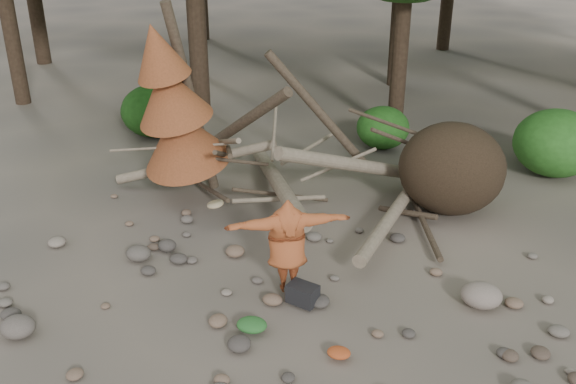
# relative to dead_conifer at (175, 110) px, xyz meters

# --- Properties ---
(ground) EXTENTS (120.00, 120.00, 0.00)m
(ground) POSITION_rel_dead_conifer_xyz_m (3.12, -3.37, -2.11)
(ground) COLOR #514C44
(ground) RESTS_ON ground
(deadfall_pile) EXTENTS (8.55, 5.24, 3.30)m
(deadfall_pile) POSITION_rel_dead_conifer_xyz_m (5.13, 0.87, -1.16)
(deadfall_pile) COLOR #332619
(deadfall_pile) RESTS_ON ground
(dead_conifer) EXTENTS (2.06, 2.16, 4.35)m
(dead_conifer) POSITION_rel_dead_conifer_xyz_m (0.00, 0.00, 0.00)
(dead_conifer) COLOR #4C3F30
(dead_conifer) RESTS_ON ground
(bush_left) EXTENTS (1.80, 1.80, 1.44)m
(bush_left) POSITION_rel_dead_conifer_xyz_m (-2.38, 3.83, -1.39)
(bush_left) COLOR #1D4F15
(bush_left) RESTS_ON ground
(bush_mid) EXTENTS (1.40, 1.40, 1.12)m
(bush_mid) POSITION_rel_dead_conifer_xyz_m (3.92, 4.43, -1.55)
(bush_mid) COLOR #26641D
(bush_mid) RESTS_ON ground
(bush_right) EXTENTS (2.00, 2.00, 1.60)m
(bush_right) POSITION_rel_dead_conifer_xyz_m (8.12, 3.63, -1.31)
(bush_right) COLOR #317624
(bush_right) RESTS_ON ground
(frisbee_thrower) EXTENTS (2.35, 1.37, 1.68)m
(frisbee_thrower) POSITION_rel_dead_conifer_xyz_m (3.14, -2.89, -1.19)
(frisbee_thrower) COLOR #AB4E26
(frisbee_thrower) RESTS_ON ground
(backpack) EXTENTS (0.56, 0.46, 0.32)m
(backpack) POSITION_rel_dead_conifer_xyz_m (3.49, -3.21, -1.95)
(backpack) COLOR black
(backpack) RESTS_ON ground
(cloth_green) EXTENTS (0.48, 0.40, 0.18)m
(cloth_green) POSITION_rel_dead_conifer_xyz_m (2.89, -4.10, -2.02)
(cloth_green) COLOR #286529
(cloth_green) RESTS_ON ground
(cloth_orange) EXTENTS (0.35, 0.29, 0.13)m
(cloth_orange) POSITION_rel_dead_conifer_xyz_m (4.30, -4.40, -2.05)
(cloth_orange) COLOR #AE461D
(cloth_orange) RESTS_ON ground
(boulder_front_left) EXTENTS (0.54, 0.49, 0.33)m
(boulder_front_left) POSITION_rel_dead_conifer_xyz_m (-0.57, -5.06, -1.95)
(boulder_front_left) COLOR #645C54
(boulder_front_left) RESTS_ON ground
(boulder_mid_right) EXTENTS (0.67, 0.61, 0.40)m
(boulder_mid_right) POSITION_rel_dead_conifer_xyz_m (6.34, -2.50, -1.91)
(boulder_mid_right) COLOR gray
(boulder_mid_right) RESTS_ON ground
(boulder_mid_left) EXTENTS (0.47, 0.42, 0.28)m
(boulder_mid_left) POSITION_rel_dead_conifer_xyz_m (0.21, -2.54, -1.97)
(boulder_mid_left) COLOR #5A544C
(boulder_mid_left) RESTS_ON ground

